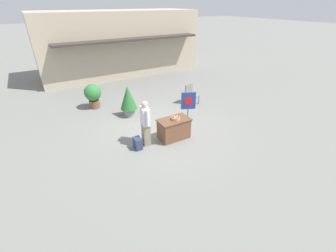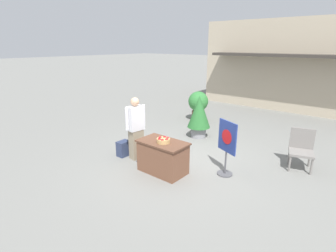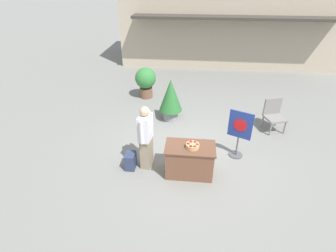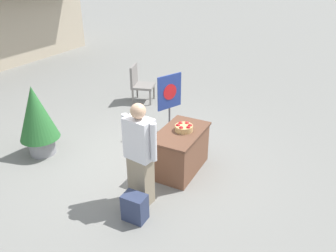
% 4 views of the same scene
% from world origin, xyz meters
% --- Properties ---
extents(ground_plane, '(120.00, 120.00, 0.00)m').
position_xyz_m(ground_plane, '(0.00, 0.00, 0.00)').
color(ground_plane, slate).
extents(storefront_building, '(10.66, 4.64, 4.03)m').
position_xyz_m(storefront_building, '(1.61, 9.06, 2.02)').
color(storefront_building, '#B7A88E').
rests_on(storefront_building, ground_plane).
extents(display_table, '(1.17, 0.69, 0.78)m').
position_xyz_m(display_table, '(0.02, -0.77, 0.39)').
color(display_table, brown).
rests_on(display_table, ground_plane).
extents(apple_basket, '(0.31, 0.31, 0.13)m').
position_xyz_m(apple_basket, '(0.07, -0.80, 0.84)').
color(apple_basket, tan).
rests_on(apple_basket, display_table).
extents(person_visitor, '(0.32, 0.60, 1.66)m').
position_xyz_m(person_visitor, '(-1.05, -0.61, 0.85)').
color(person_visitor, gray).
rests_on(person_visitor, ground_plane).
extents(backpack, '(0.24, 0.34, 0.42)m').
position_xyz_m(backpack, '(-1.44, -0.73, 0.21)').
color(backpack, '#2D3856').
rests_on(backpack, ground_plane).
extents(poster_board, '(0.56, 0.36, 1.31)m').
position_xyz_m(poster_board, '(1.23, 0.07, 0.72)').
color(poster_board, '#4C4C51').
rests_on(poster_board, ground_plane).
extents(patio_chair, '(0.69, 0.69, 0.98)m').
position_xyz_m(patio_chair, '(2.48, 1.59, 0.54)').
color(patio_chair, gray).
rests_on(patio_chair, ground_plane).
extents(potted_plant_far_right, '(0.74, 0.74, 1.39)m').
position_xyz_m(potted_plant_far_right, '(-0.70, 1.87, 0.78)').
color(potted_plant_far_right, gray).
rests_on(potted_plant_far_right, ground_plane).
extents(potted_plant_near_left, '(0.79, 0.79, 1.17)m').
position_xyz_m(potted_plant_near_left, '(-1.82, 3.53, 0.69)').
color(potted_plant_near_left, brown).
rests_on(potted_plant_near_left, ground_plane).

